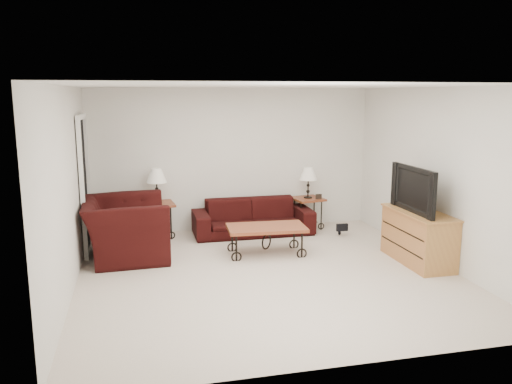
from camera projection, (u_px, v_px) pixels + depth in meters
ground at (268, 274)px, 6.99m from camera, size 5.00×5.00×0.00m
wall_back at (233, 160)px, 9.15m from camera, size 5.00×0.02×2.50m
wall_front at (342, 232)px, 4.37m from camera, size 5.00×0.02×2.50m
wall_left at (68, 191)px, 6.20m from camera, size 0.02×5.00×2.50m
wall_right at (438, 176)px, 7.32m from camera, size 0.02×5.00×2.50m
ceiling at (269, 86)px, 6.52m from camera, size 5.00×5.00×0.00m
doorway at (84, 186)px, 7.83m from camera, size 0.08×0.94×2.04m
sofa at (253, 217)px, 8.93m from camera, size 2.06×0.80×0.60m
side_table_left at (158, 220)px, 8.74m from camera, size 0.60×0.60×0.59m
side_table_right at (308, 213)px, 9.34m from camera, size 0.58×0.58×0.55m
lamp_left at (157, 186)px, 8.63m from camera, size 0.37×0.37×0.59m
lamp_right at (308, 183)px, 9.24m from camera, size 0.36×0.36×0.55m
photo_frame_left at (148, 202)px, 8.49m from camera, size 0.12×0.05×0.10m
photo_frame_right at (319, 197)px, 9.17m from camera, size 0.11×0.02×0.09m
coffee_table at (266, 240)px, 7.80m from camera, size 1.21×0.70×0.44m
armchair at (126, 228)px, 7.62m from camera, size 1.25×1.41×0.88m
throw_pillow at (136, 224)px, 7.59m from camera, size 0.12×0.40×0.40m
tv_stand at (418, 237)px, 7.40m from camera, size 0.52×1.26×0.75m
television at (420, 189)px, 7.26m from camera, size 0.15×1.13×0.65m
backpack at (340, 224)px, 8.87m from camera, size 0.30×0.23×0.39m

